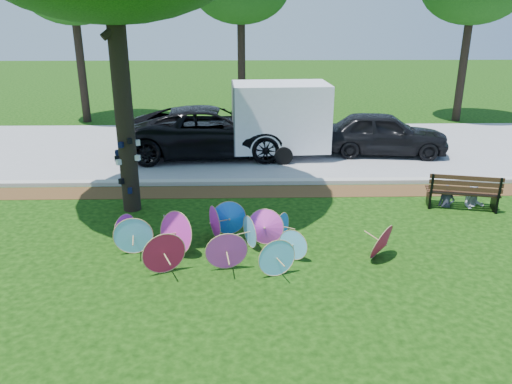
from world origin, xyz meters
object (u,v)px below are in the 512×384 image
(black_van, at_px, (212,132))
(park_bench, at_px, (462,190))
(dark_pickup, at_px, (383,133))
(parasol_pile, at_px, (224,235))
(person_right, at_px, (475,186))
(cargo_trailer, at_px, (280,116))
(person_left, at_px, (448,187))

(black_van, xyz_separation_m, park_bench, (6.69, -5.17, -0.38))
(dark_pickup, height_order, park_bench, dark_pickup)
(parasol_pile, bearing_deg, dark_pickup, 54.99)
(parasol_pile, relative_size, park_bench, 3.36)
(person_right, bearing_deg, cargo_trailer, 148.41)
(parasol_pile, relative_size, black_van, 0.99)
(parasol_pile, height_order, park_bench, parasol_pile)
(parasol_pile, distance_m, person_right, 6.84)
(dark_pickup, xyz_separation_m, cargo_trailer, (-3.63, -0.18, 0.66))
(person_right, bearing_deg, parasol_pile, -143.82)
(park_bench, xyz_separation_m, person_right, (0.35, 0.05, 0.09))
(parasol_pile, xyz_separation_m, black_van, (-0.68, 7.62, 0.45))
(person_left, bearing_deg, person_right, 19.02)
(park_bench, xyz_separation_m, person_left, (-0.35, 0.05, 0.08))
(dark_pickup, bearing_deg, person_right, -161.83)
(person_left, bearing_deg, black_van, 160.09)
(parasol_pile, distance_m, park_bench, 6.49)
(parasol_pile, distance_m, person_left, 6.19)
(black_van, distance_m, dark_pickup, 5.99)
(black_van, height_order, cargo_trailer, cargo_trailer)
(black_van, height_order, dark_pickup, black_van)
(black_van, xyz_separation_m, person_right, (7.04, -5.12, -0.29))
(person_left, bearing_deg, cargo_trailer, 148.07)
(dark_pickup, distance_m, person_left, 5.10)
(parasol_pile, relative_size, dark_pickup, 1.36)
(park_bench, bearing_deg, cargo_trailer, 144.34)
(parasol_pile, height_order, black_van, black_van)
(cargo_trailer, bearing_deg, person_right, -49.20)
(person_left, bearing_deg, dark_pickup, 112.96)
(black_van, xyz_separation_m, person_left, (6.34, -5.12, -0.30))
(dark_pickup, relative_size, park_bench, 2.46)
(park_bench, relative_size, person_right, 1.61)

